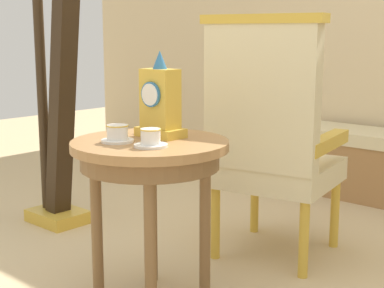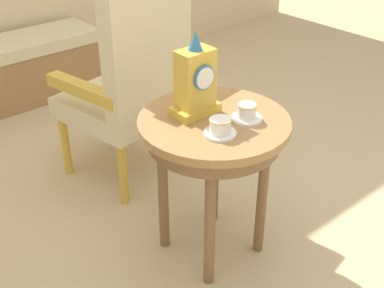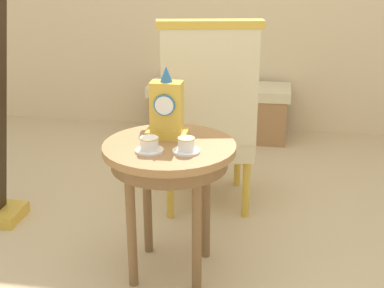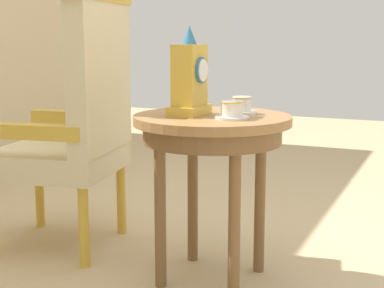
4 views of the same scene
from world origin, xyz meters
TOP-DOWN VIEW (x-y plane):
  - ground_plane at (0.00, 0.00)m, footprint 10.00×10.00m
  - side_table at (-0.02, -0.05)m, footprint 0.60×0.60m
  - teacup_left at (-0.09, -0.15)m, footprint 0.12×0.12m
  - teacup_right at (0.07, -0.14)m, footprint 0.12×0.12m
  - mantel_clock at (-0.05, 0.03)m, footprint 0.19×0.11m
  - armchair at (0.06, 0.64)m, footprint 0.63×0.62m
  - window_bench at (-0.02, 1.95)m, footprint 1.16×0.40m

SIDE VIEW (x-z plane):
  - ground_plane at x=0.00m, z-range 0.00..0.00m
  - window_bench at x=-0.02m, z-range 0.00..0.44m
  - side_table at x=-0.02m, z-range 0.24..0.90m
  - armchair at x=0.06m, z-range 0.02..1.16m
  - teacup_right at x=0.07m, z-range 0.65..0.72m
  - teacup_left at x=-0.09m, z-range 0.66..0.72m
  - mantel_clock at x=-0.05m, z-range 0.63..0.96m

